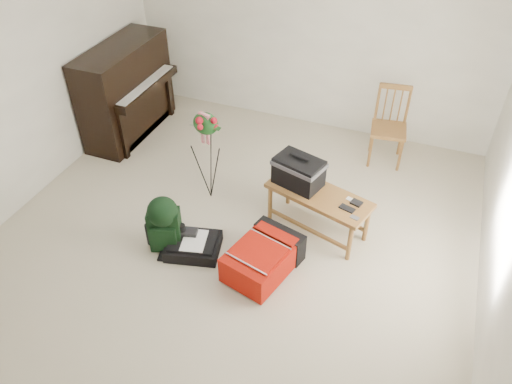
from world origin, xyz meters
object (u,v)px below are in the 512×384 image
at_px(black_duffel, 193,245).
at_px(green_backpack, 164,222).
at_px(dining_chair, 389,127).
at_px(red_suitcase, 265,254).
at_px(bench, 303,182).
at_px(piano, 127,93).
at_px(flower_stand, 208,157).

xyz_separation_m(black_duffel, green_backpack, (-0.29, -0.05, 0.27)).
height_order(dining_chair, black_duffel, dining_chair).
relative_size(red_suitcase, black_duffel, 1.39).
xyz_separation_m(bench, dining_chair, (0.64, 1.62, -0.12)).
bearing_deg(piano, bench, -19.99).
height_order(dining_chair, red_suitcase, dining_chair).
bearing_deg(bench, black_duffel, -122.45).
relative_size(bench, flower_stand, 1.02).
height_order(red_suitcase, green_backpack, green_backpack).
height_order(piano, bench, piano).
height_order(red_suitcase, black_duffel, red_suitcase).
relative_size(piano, bench, 1.25).
bearing_deg(green_backpack, bench, 13.95).
bearing_deg(dining_chair, red_suitcase, -116.37).
height_order(bench, green_backpack, bench).
distance_m(dining_chair, red_suitcase, 2.50).
height_order(black_duffel, flower_stand, flower_stand).
bearing_deg(green_backpack, dining_chair, 32.21).
relative_size(piano, black_duffel, 2.36).
distance_m(bench, black_duffel, 1.32).
bearing_deg(piano, dining_chair, 10.01).
distance_m(red_suitcase, green_backpack, 1.09).
relative_size(black_duffel, flower_stand, 0.54).
bearing_deg(flower_stand, dining_chair, 58.68).
height_order(dining_chair, flower_stand, flower_stand).
height_order(bench, black_duffel, bench).
bearing_deg(red_suitcase, green_backpack, -159.35).
distance_m(dining_chair, flower_stand, 2.35).
xyz_separation_m(piano, flower_stand, (1.65, -0.92, -0.03)).
relative_size(red_suitcase, flower_stand, 0.76).
bearing_deg(flower_stand, black_duffel, -58.03).
bearing_deg(red_suitcase, black_duffel, -160.55).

